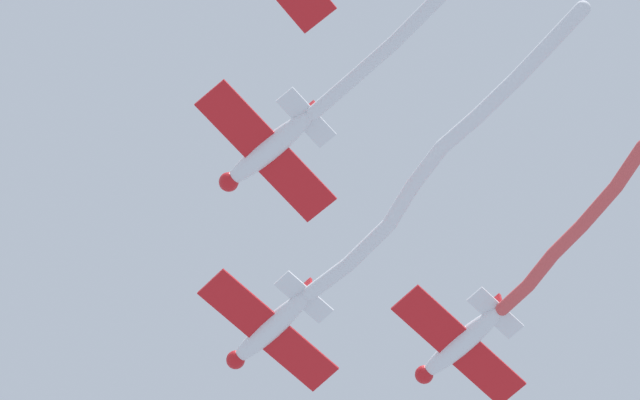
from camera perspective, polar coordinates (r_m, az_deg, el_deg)
The scene contains 5 objects.
airplane_lead at distance 73.09m, azimuth -1.96°, elevation -5.00°, with size 6.20×8.10×2.00m.
smoke_trail_lead at distance 70.20m, azimuth 4.81°, elevation 1.72°, with size 18.89×5.50×2.03m.
airplane_left_wing at distance 68.97m, azimuth -2.04°, elevation 1.94°, with size 6.20×8.03×2.00m.
airplane_right_wing at distance 74.14m, azimuth 5.43°, elevation -5.57°, with size 6.20×8.10×2.00m.
smoke_trail_right_wing at distance 70.99m, azimuth 10.31°, elevation -0.62°, with size 13.66×2.49×1.94m.
Camera 1 is at (28.08, -18.09, 7.95)m, focal length 82.79 mm.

